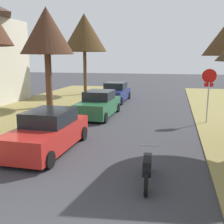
{
  "coord_description": "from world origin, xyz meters",
  "views": [
    {
      "loc": [
        2.38,
        -3.55,
        3.59
      ],
      "look_at": [
        0.18,
        6.07,
        1.63
      ],
      "focal_mm": 43.93,
      "sensor_mm": 36.0,
      "label": 1
    }
  ],
  "objects_px": {
    "street_tree_left_far": "(84,33)",
    "parked_motorcycle": "(147,168)",
    "parked_sedan_green": "(99,105)",
    "parked_sedan_navy": "(115,93)",
    "parked_sedan_red": "(48,132)",
    "stop_sign_far": "(209,84)",
    "street_tree_left_mid_b": "(47,32)"
  },
  "relations": [
    {
      "from": "street_tree_left_far",
      "to": "parked_sedan_green",
      "type": "height_order",
      "value": "street_tree_left_far"
    },
    {
      "from": "parked_sedan_red",
      "to": "parked_sedan_navy",
      "type": "bearing_deg",
      "value": 90.22
    },
    {
      "from": "stop_sign_far",
      "to": "parked_sedan_green",
      "type": "bearing_deg",
      "value": 175.27
    },
    {
      "from": "parked_motorcycle",
      "to": "street_tree_left_mid_b",
      "type": "bearing_deg",
      "value": 127.17
    },
    {
      "from": "parked_sedan_red",
      "to": "street_tree_left_far",
      "type": "bearing_deg",
      "value": 103.31
    },
    {
      "from": "street_tree_left_mid_b",
      "to": "parked_motorcycle",
      "type": "xyz_separation_m",
      "value": [
        8.2,
        -10.81,
        -4.89
      ]
    },
    {
      "from": "parked_sedan_green",
      "to": "parked_sedan_navy",
      "type": "xyz_separation_m",
      "value": [
        -0.25,
        6.05,
        0.0
      ]
    },
    {
      "from": "street_tree_left_far",
      "to": "parked_sedan_red",
      "type": "height_order",
      "value": "street_tree_left_far"
    },
    {
      "from": "parked_sedan_red",
      "to": "parked_sedan_green",
      "type": "distance_m",
      "value": 6.65
    },
    {
      "from": "stop_sign_far",
      "to": "street_tree_left_far",
      "type": "bearing_deg",
      "value": 136.14
    },
    {
      "from": "parked_sedan_green",
      "to": "parked_sedan_navy",
      "type": "distance_m",
      "value": 6.05
    },
    {
      "from": "stop_sign_far",
      "to": "street_tree_left_far",
      "type": "distance_m",
      "value": 14.87
    },
    {
      "from": "street_tree_left_far",
      "to": "parked_sedan_navy",
      "type": "xyz_separation_m",
      "value": [
        3.76,
        -3.4,
        -5.18
      ]
    },
    {
      "from": "stop_sign_far",
      "to": "parked_motorcycle",
      "type": "xyz_separation_m",
      "value": [
        -2.47,
        -8.22,
        -1.71
      ]
    },
    {
      "from": "street_tree_left_mid_b",
      "to": "parked_motorcycle",
      "type": "bearing_deg",
      "value": -52.83
    },
    {
      "from": "parked_sedan_navy",
      "to": "parked_motorcycle",
      "type": "bearing_deg",
      "value": -74.33
    },
    {
      "from": "street_tree_left_mid_b",
      "to": "parked_sedan_green",
      "type": "relative_size",
      "value": 1.58
    },
    {
      "from": "street_tree_left_far",
      "to": "parked_sedan_navy",
      "type": "height_order",
      "value": "street_tree_left_far"
    },
    {
      "from": "street_tree_left_mid_b",
      "to": "parked_motorcycle",
      "type": "relative_size",
      "value": 3.41
    },
    {
      "from": "parked_sedan_navy",
      "to": "parked_motorcycle",
      "type": "height_order",
      "value": "parked_sedan_navy"
    },
    {
      "from": "street_tree_left_far",
      "to": "parked_motorcycle",
      "type": "xyz_separation_m",
      "value": [
        7.91,
        -18.19,
        -5.42
      ]
    },
    {
      "from": "street_tree_left_far",
      "to": "parked_sedan_red",
      "type": "relative_size",
      "value": 1.72
    },
    {
      "from": "street_tree_left_mid_b",
      "to": "parked_sedan_red",
      "type": "bearing_deg",
      "value": -64.81
    },
    {
      "from": "stop_sign_far",
      "to": "parked_motorcycle",
      "type": "relative_size",
      "value": 1.45
    },
    {
      "from": "street_tree_left_far",
      "to": "parked_motorcycle",
      "type": "bearing_deg",
      "value": -66.52
    },
    {
      "from": "stop_sign_far",
      "to": "street_tree_left_mid_b",
      "type": "height_order",
      "value": "street_tree_left_mid_b"
    },
    {
      "from": "parked_sedan_green",
      "to": "parked_sedan_navy",
      "type": "height_order",
      "value": "same"
    },
    {
      "from": "street_tree_left_far",
      "to": "parked_sedan_red",
      "type": "xyz_separation_m",
      "value": [
        3.81,
        -16.09,
        -5.18
      ]
    },
    {
      "from": "street_tree_left_far",
      "to": "parked_motorcycle",
      "type": "height_order",
      "value": "street_tree_left_far"
    },
    {
      "from": "parked_sedan_navy",
      "to": "parked_sedan_green",
      "type": "bearing_deg",
      "value": -87.65
    },
    {
      "from": "street_tree_left_mid_b",
      "to": "parked_sedan_navy",
      "type": "distance_m",
      "value": 7.34
    },
    {
      "from": "street_tree_left_far",
      "to": "parked_motorcycle",
      "type": "relative_size",
      "value": 3.72
    }
  ]
}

